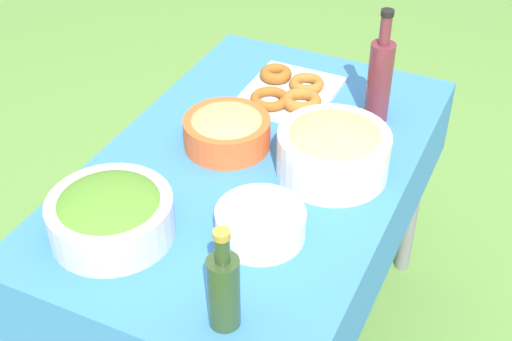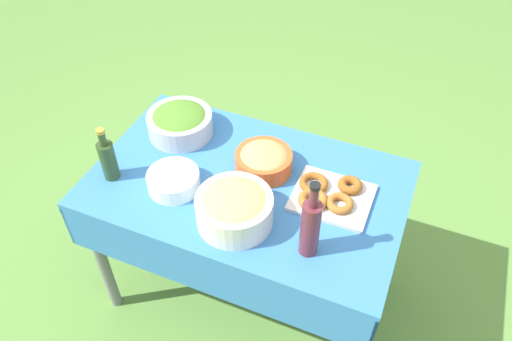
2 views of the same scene
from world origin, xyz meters
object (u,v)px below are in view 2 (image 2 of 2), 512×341
pasta_bowl (234,207)px  plate_stack (174,181)px  wine_bottle (310,226)px  bread_bowl (264,160)px  donut_platter (329,195)px  salad_bowl (180,122)px  olive_oil_bottle (108,159)px

pasta_bowl → plate_stack: pasta_bowl is taller
wine_bottle → bread_bowl: (-0.30, 0.32, -0.08)m
donut_platter → wine_bottle: size_ratio=0.95×
donut_platter → bread_bowl: size_ratio=1.36×
bread_bowl → plate_stack: bearing=-141.2°
salad_bowl → bread_bowl: 0.43m
olive_oil_bottle → salad_bowl: bearing=70.6°
plate_stack → wine_bottle: 0.60m
plate_stack → olive_oil_bottle: 0.27m
bread_bowl → salad_bowl: bearing=169.9°
salad_bowl → pasta_bowl: 0.57m
olive_oil_bottle → wine_bottle: size_ratio=0.74×
donut_platter → olive_oil_bottle: size_ratio=1.29×
salad_bowl → wine_bottle: wine_bottle is taller
donut_platter → olive_oil_bottle: bearing=-165.5°
pasta_bowl → bread_bowl: bearing=91.1°
salad_bowl → plate_stack: (0.14, -0.31, -0.03)m
olive_oil_bottle → bread_bowl: 0.62m
donut_platter → olive_oil_bottle: (-0.85, -0.22, 0.07)m
pasta_bowl → donut_platter: bearing=39.8°
salad_bowl → olive_oil_bottle: size_ratio=1.17×
salad_bowl → olive_oil_bottle: (-0.12, -0.35, 0.03)m
donut_platter → plate_stack: bearing=-163.2°
plate_stack → bread_bowl: bread_bowl is taller
wine_bottle → bread_bowl: 0.45m
olive_oil_bottle → plate_stack: bearing=9.3°
salad_bowl → bread_bowl: bearing=-10.1°
pasta_bowl → plate_stack: bearing=167.4°
salad_bowl → wine_bottle: bearing=-28.7°
salad_bowl → donut_platter: salad_bowl is taller
wine_bottle → salad_bowl: bearing=151.3°
salad_bowl → plate_stack: size_ratio=1.38×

